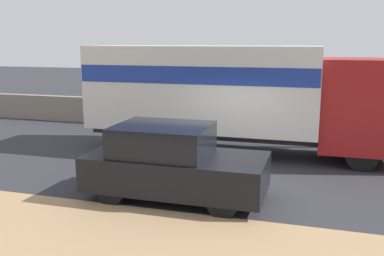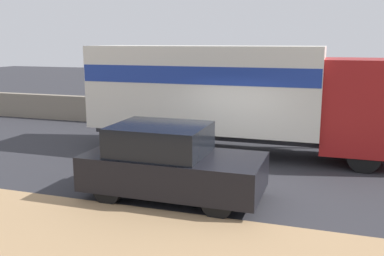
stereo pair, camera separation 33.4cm
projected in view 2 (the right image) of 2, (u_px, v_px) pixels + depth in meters
ground_plane at (217, 185)px, 10.21m from camera, size 80.00×80.00×0.00m
stone_wall_backdrop at (261, 118)px, 16.07m from camera, size 60.00×0.35×1.06m
box_truck at (233, 91)px, 12.82m from camera, size 9.21×2.41×3.25m
car_hatchback at (170, 163)px, 9.28m from camera, size 3.86×1.80×1.62m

